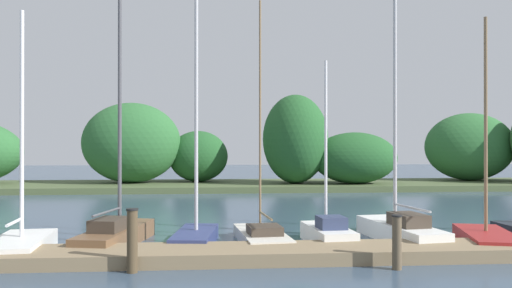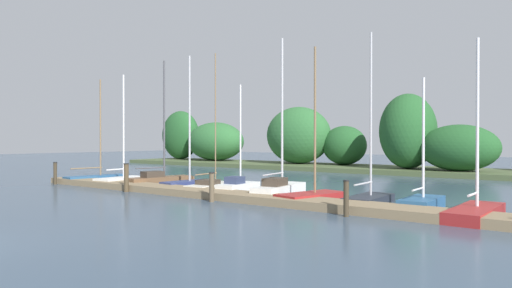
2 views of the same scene
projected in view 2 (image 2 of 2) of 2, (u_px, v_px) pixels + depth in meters
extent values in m
cube|color=#847051|center=(236.00, 196.00, 21.80)|extent=(29.72, 1.80, 0.35)
cube|color=#4C5B38|center=(403.00, 170.00, 39.85)|extent=(64.42, 8.00, 0.40)
ellipsoid|color=#235628|center=(344.00, 145.00, 44.54)|extent=(4.37, 3.60, 3.76)
ellipsoid|color=#2D6633|center=(298.00, 135.00, 46.75)|extent=(6.99, 4.94, 5.75)
ellipsoid|color=#235628|center=(408.00, 131.00, 38.61)|extent=(4.59, 5.35, 6.28)
ellipsoid|color=#235628|center=(459.00, 148.00, 35.67)|extent=(6.02, 3.98, 3.61)
ellipsoid|color=#2D6633|center=(215.00, 141.00, 53.66)|extent=(7.58, 4.93, 4.45)
ellipsoid|color=#235628|center=(180.00, 135.00, 57.58)|extent=(5.62, 3.26, 6.00)
cube|color=#285684|center=(96.00, 179.00, 30.61)|extent=(1.62, 4.15, 0.46)
cube|color=#285684|center=(121.00, 178.00, 31.92)|extent=(0.75, 1.08, 0.39)
cylinder|color=#7F6647|center=(100.00, 127.00, 30.79)|extent=(0.10, 0.10, 6.38)
cylinder|color=#7F6647|center=(87.00, 168.00, 30.12)|extent=(0.34, 2.14, 0.08)
cube|color=white|center=(121.00, 181.00, 28.94)|extent=(1.68, 3.30, 0.47)
cube|color=white|center=(138.00, 180.00, 30.16)|extent=(0.84, 0.86, 0.40)
cylinder|color=silver|center=(124.00, 126.00, 29.12)|extent=(0.11, 0.11, 6.45)
cylinder|color=silver|center=(116.00, 169.00, 28.60)|extent=(0.22, 1.42, 0.08)
cube|color=brown|center=(160.00, 181.00, 28.31)|extent=(1.87, 4.19, 0.56)
cube|color=brown|center=(185.00, 180.00, 29.53)|extent=(0.80, 1.11, 0.47)
cube|color=#3D3328|center=(153.00, 174.00, 27.97)|extent=(1.05, 1.35, 0.36)
cylinder|color=#4C4C51|center=(164.00, 119.00, 28.48)|extent=(0.12, 0.12, 7.14)
cylinder|color=#4C4C51|center=(151.00, 168.00, 27.90)|extent=(0.45, 2.00, 0.07)
cube|color=navy|center=(187.00, 185.00, 26.79)|extent=(1.44, 3.15, 0.44)
cube|color=navy|center=(205.00, 183.00, 27.78)|extent=(0.69, 0.82, 0.37)
cylinder|color=#B7B7BC|center=(190.00, 118.00, 26.92)|extent=(0.12, 0.12, 7.28)
cube|color=silver|center=(213.00, 187.00, 25.54)|extent=(1.64, 3.59, 0.40)
cube|color=silver|center=(229.00, 185.00, 26.88)|extent=(0.80, 0.94, 0.34)
cube|color=#3D3328|center=(208.00, 182.00, 25.17)|extent=(1.07, 1.14, 0.26)
cylinder|color=#7F6647|center=(215.00, 118.00, 25.73)|extent=(0.07, 0.07, 7.25)
cylinder|color=#7F6647|center=(206.00, 174.00, 25.05)|extent=(0.26, 1.85, 0.07)
cube|color=white|center=(238.00, 188.00, 24.13)|extent=(1.30, 2.75, 0.56)
cube|color=white|center=(251.00, 187.00, 25.15)|extent=(0.64, 0.72, 0.48)
cube|color=#2D3856|center=(235.00, 180.00, 23.84)|extent=(0.86, 0.87, 0.36)
cylinder|color=silver|center=(240.00, 134.00, 24.27)|extent=(0.09, 0.09, 5.16)
cube|color=white|center=(279.00, 191.00, 22.92)|extent=(1.72, 4.22, 0.59)
cube|color=white|center=(294.00, 188.00, 24.54)|extent=(0.76, 1.10, 0.50)
cube|color=#3D3328|center=(275.00, 182.00, 22.47)|extent=(1.02, 1.34, 0.38)
cylinder|color=#B7B7BC|center=(282.00, 111.00, 23.15)|extent=(0.12, 0.12, 7.32)
cylinder|color=#B7B7BC|center=(274.00, 174.00, 22.34)|extent=(0.38, 2.13, 0.07)
cube|color=maroon|center=(311.00, 198.00, 20.71)|extent=(2.15, 3.56, 0.44)
cube|color=maroon|center=(334.00, 196.00, 21.65)|extent=(0.94, 0.99, 0.38)
cylinder|color=#7F6647|center=(315.00, 120.00, 20.84)|extent=(0.11, 0.11, 6.58)
cube|color=#232833|center=(369.00, 200.00, 20.25)|extent=(1.34, 3.19, 0.37)
cube|color=#232833|center=(380.00, 197.00, 21.40)|extent=(0.71, 0.81, 0.32)
cylinder|color=#B7B7BC|center=(371.00, 114.00, 20.41)|extent=(0.10, 0.10, 7.20)
cylinder|color=#B7B7BC|center=(363.00, 184.00, 19.76)|extent=(0.13, 1.85, 0.08)
cube|color=#285684|center=(422.00, 204.00, 18.74)|extent=(1.24, 2.79, 0.48)
cube|color=#285684|center=(430.00, 201.00, 19.74)|extent=(0.66, 0.70, 0.40)
cylinder|color=silver|center=(423.00, 137.00, 18.88)|extent=(0.11, 0.11, 4.89)
cylinder|color=silver|center=(418.00, 189.00, 18.37)|extent=(0.11, 1.46, 0.08)
cube|color=maroon|center=(475.00, 213.00, 16.52)|extent=(1.34, 4.08, 0.42)
cube|color=maroon|center=(487.00, 208.00, 17.95)|extent=(0.71, 1.03, 0.35)
cylinder|color=silver|center=(477.00, 122.00, 16.72)|extent=(0.11, 0.11, 6.10)
cylinder|color=silver|center=(473.00, 194.00, 16.30)|extent=(0.12, 1.28, 0.09)
cylinder|color=#3D3323|center=(55.00, 174.00, 29.15)|extent=(0.21, 0.21, 1.38)
cylinder|color=black|center=(55.00, 162.00, 29.14)|extent=(0.25, 0.25, 0.04)
cylinder|color=#4C3D28|center=(126.00, 178.00, 25.06)|extent=(0.26, 0.26, 1.50)
cylinder|color=black|center=(126.00, 164.00, 25.06)|extent=(0.29, 0.29, 0.04)
cylinder|color=brown|center=(212.00, 188.00, 21.00)|extent=(0.23, 0.23, 1.31)
cylinder|color=black|center=(212.00, 173.00, 20.99)|extent=(0.26, 0.26, 0.04)
cylinder|color=#3D3323|center=(346.00, 199.00, 16.95)|extent=(0.20, 0.20, 1.31)
cylinder|color=black|center=(346.00, 181.00, 16.95)|extent=(0.23, 0.23, 0.04)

